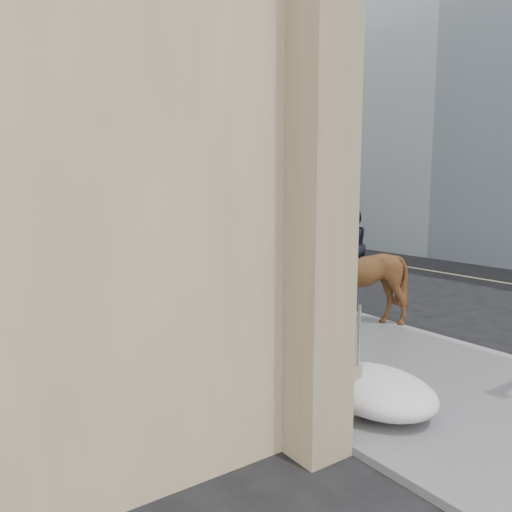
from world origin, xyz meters
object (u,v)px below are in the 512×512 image
at_px(car_silver, 324,255).
at_px(car_grey, 277,233).
at_px(mounted_horse_right, 354,275).
at_px(pedestrian, 305,285).
at_px(mounted_horse_left, 226,280).

bearing_deg(car_silver, car_grey, 82.05).
height_order(mounted_horse_right, car_silver, mounted_horse_right).
xyz_separation_m(pedestrian, car_grey, (10.38, 14.69, -0.45)).
xyz_separation_m(mounted_horse_left, pedestrian, (1.78, -0.73, -0.20)).
bearing_deg(mounted_horse_left, car_silver, -157.52).
distance_m(mounted_horse_left, car_grey, 18.53).
bearing_deg(car_silver, pedestrian, -117.00).
xyz_separation_m(mounted_horse_right, car_silver, (4.71, 6.16, -0.63)).
height_order(pedestrian, car_grey, pedestrian).
height_order(mounted_horse_left, car_silver, mounted_horse_left).
bearing_deg(pedestrian, mounted_horse_left, 172.58).
distance_m(mounted_horse_left, mounted_horse_right, 3.09).
height_order(mounted_horse_left, car_grey, mounted_horse_left).
bearing_deg(mounted_horse_right, pedestrian, -52.66).
bearing_deg(car_grey, mounted_horse_left, 32.45).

